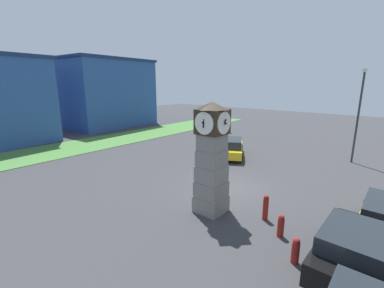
{
  "coord_description": "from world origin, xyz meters",
  "views": [
    {
      "loc": [
        -11.6,
        -7.11,
        5.71
      ],
      "look_at": [
        -1.12,
        1.65,
        2.46
      ],
      "focal_mm": 24.0,
      "sensor_mm": 36.0,
      "label": 1
    }
  ],
  "objects_px": {
    "bollard_near_tower": "(325,280)",
    "pedestrian_near_bench": "(228,124)",
    "street_lamp_near_road": "(359,110)",
    "car_near_tower": "(355,249)",
    "bollard_far_row": "(281,226)",
    "bollard_mid_row": "(296,250)",
    "bollard_end_row": "(266,207)",
    "car_far_lot": "(231,147)",
    "clock_tower": "(212,160)"
  },
  "relations": [
    {
      "from": "bollard_near_tower",
      "to": "pedestrian_near_bench",
      "type": "distance_m",
      "value": 23.93
    },
    {
      "from": "street_lamp_near_road",
      "to": "car_near_tower",
      "type": "bearing_deg",
      "value": -171.27
    },
    {
      "from": "bollard_far_row",
      "to": "pedestrian_near_bench",
      "type": "bearing_deg",
      "value": 37.46
    },
    {
      "from": "pedestrian_near_bench",
      "to": "street_lamp_near_road",
      "type": "xyz_separation_m",
      "value": [
        -4.19,
        -13.32,
        2.82
      ]
    },
    {
      "from": "bollard_mid_row",
      "to": "bollard_end_row",
      "type": "xyz_separation_m",
      "value": [
        1.95,
        1.91,
        0.12
      ]
    },
    {
      "from": "car_far_lot",
      "to": "bollard_far_row",
      "type": "bearing_deg",
      "value": -138.61
    },
    {
      "from": "car_near_tower",
      "to": "pedestrian_near_bench",
      "type": "distance_m",
      "value": 23.04
    },
    {
      "from": "car_near_tower",
      "to": "street_lamp_near_road",
      "type": "bearing_deg",
      "value": 8.73
    },
    {
      "from": "bollard_mid_row",
      "to": "car_near_tower",
      "type": "height_order",
      "value": "car_near_tower"
    },
    {
      "from": "bollard_end_row",
      "to": "car_far_lot",
      "type": "bearing_deg",
      "value": 40.18
    },
    {
      "from": "bollard_mid_row",
      "to": "car_near_tower",
      "type": "distance_m",
      "value": 1.71
    },
    {
      "from": "clock_tower",
      "to": "bollard_end_row",
      "type": "xyz_separation_m",
      "value": [
        0.87,
        -2.24,
        -1.87
      ]
    },
    {
      "from": "bollard_near_tower",
      "to": "bollard_far_row",
      "type": "xyz_separation_m",
      "value": [
        1.91,
        1.99,
        0.01
      ]
    },
    {
      "from": "clock_tower",
      "to": "bollard_mid_row",
      "type": "distance_m",
      "value": 4.72
    },
    {
      "from": "bollard_end_row",
      "to": "street_lamp_near_road",
      "type": "bearing_deg",
      "value": -6.78
    },
    {
      "from": "clock_tower",
      "to": "bollard_mid_row",
      "type": "relative_size",
      "value": 5.51
    },
    {
      "from": "bollard_far_row",
      "to": "car_far_lot",
      "type": "bearing_deg",
      "value": 41.39
    },
    {
      "from": "bollard_end_row",
      "to": "street_lamp_near_road",
      "type": "relative_size",
      "value": 0.17
    },
    {
      "from": "bollard_near_tower",
      "to": "bollard_mid_row",
      "type": "relative_size",
      "value": 0.97
    },
    {
      "from": "bollard_far_row",
      "to": "car_near_tower",
      "type": "distance_m",
      "value": 2.48
    },
    {
      "from": "car_far_lot",
      "to": "bollard_mid_row",
      "type": "bearing_deg",
      "value": -138.9
    },
    {
      "from": "bollard_far_row",
      "to": "car_near_tower",
      "type": "xyz_separation_m",
      "value": [
        -0.39,
        -2.43,
        0.32
      ]
    },
    {
      "from": "bollard_mid_row",
      "to": "clock_tower",
      "type": "bearing_deg",
      "value": 75.38
    },
    {
      "from": "bollard_end_row",
      "to": "car_near_tower",
      "type": "height_order",
      "value": "car_near_tower"
    },
    {
      "from": "car_far_lot",
      "to": "pedestrian_near_bench",
      "type": "distance_m",
      "value": 10.32
    },
    {
      "from": "bollard_far_row",
      "to": "bollard_end_row",
      "type": "relative_size",
      "value": 0.8
    },
    {
      "from": "bollard_far_row",
      "to": "street_lamp_near_road",
      "type": "distance_m",
      "value": 13.08
    },
    {
      "from": "bollard_mid_row",
      "to": "street_lamp_near_road",
      "type": "relative_size",
      "value": 0.14
    },
    {
      "from": "bollard_near_tower",
      "to": "street_lamp_near_road",
      "type": "relative_size",
      "value": 0.13
    },
    {
      "from": "bollard_mid_row",
      "to": "street_lamp_near_road",
      "type": "bearing_deg",
      "value": 2.09
    },
    {
      "from": "bollard_near_tower",
      "to": "car_far_lot",
      "type": "distance_m",
      "value": 13.68
    },
    {
      "from": "bollard_near_tower",
      "to": "bollard_far_row",
      "type": "bearing_deg",
      "value": 46.18
    },
    {
      "from": "bollard_near_tower",
      "to": "pedestrian_near_bench",
      "type": "height_order",
      "value": "pedestrian_near_bench"
    },
    {
      "from": "car_near_tower",
      "to": "car_far_lot",
      "type": "xyz_separation_m",
      "value": [
        8.59,
        9.65,
        -0.02
      ]
    },
    {
      "from": "bollard_near_tower",
      "to": "bollard_far_row",
      "type": "height_order",
      "value": "bollard_far_row"
    },
    {
      "from": "pedestrian_near_bench",
      "to": "bollard_near_tower",
      "type": "bearing_deg",
      "value": -141.54
    },
    {
      "from": "clock_tower",
      "to": "pedestrian_near_bench",
      "type": "xyz_separation_m",
      "value": [
        16.89,
        9.68,
        -1.42
      ]
    },
    {
      "from": "clock_tower",
      "to": "bollard_end_row",
      "type": "bearing_deg",
      "value": -68.79
    },
    {
      "from": "clock_tower",
      "to": "bollard_near_tower",
      "type": "height_order",
      "value": "clock_tower"
    },
    {
      "from": "bollard_end_row",
      "to": "car_far_lot",
      "type": "height_order",
      "value": "car_far_lot"
    },
    {
      "from": "car_near_tower",
      "to": "car_far_lot",
      "type": "relative_size",
      "value": 0.92
    },
    {
      "from": "car_far_lot",
      "to": "street_lamp_near_road",
      "type": "height_order",
      "value": "street_lamp_near_road"
    },
    {
      "from": "bollard_near_tower",
      "to": "car_near_tower",
      "type": "xyz_separation_m",
      "value": [
        1.52,
        -0.44,
        0.34
      ]
    },
    {
      "from": "bollard_mid_row",
      "to": "bollard_far_row",
      "type": "bearing_deg",
      "value": 39.03
    },
    {
      "from": "bollard_far_row",
      "to": "car_far_lot",
      "type": "height_order",
      "value": "car_far_lot"
    },
    {
      "from": "bollard_near_tower",
      "to": "street_lamp_near_road",
      "type": "height_order",
      "value": "street_lamp_near_road"
    },
    {
      "from": "pedestrian_near_bench",
      "to": "car_far_lot",
      "type": "bearing_deg",
      "value": -146.7
    },
    {
      "from": "car_near_tower",
      "to": "pedestrian_near_bench",
      "type": "height_order",
      "value": "pedestrian_near_bench"
    },
    {
      "from": "bollard_far_row",
      "to": "pedestrian_near_bench",
      "type": "distance_m",
      "value": 21.2
    },
    {
      "from": "car_near_tower",
      "to": "car_far_lot",
      "type": "height_order",
      "value": "car_near_tower"
    }
  ]
}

